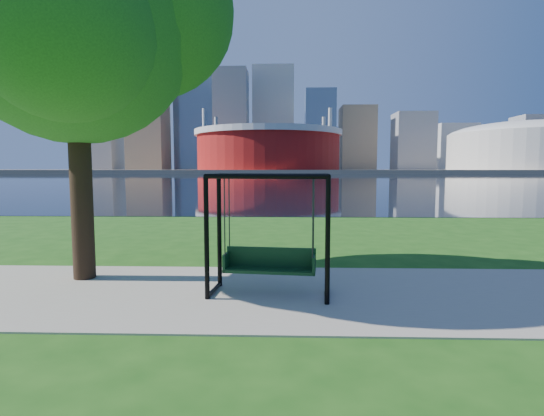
{
  "coord_description": "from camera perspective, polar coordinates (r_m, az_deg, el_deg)",
  "views": [
    {
      "loc": [
        0.03,
        -8.08,
        2.28
      ],
      "look_at": [
        -0.23,
        0.0,
        1.54
      ],
      "focal_mm": 28.0,
      "sensor_mm": 36.0,
      "label": 1
    }
  ],
  "objects": [
    {
      "name": "arena",
      "position": [
        278.37,
        31.15,
        7.28
      ],
      "size": [
        84.0,
        84.0,
        26.56
      ],
      "color": "beige",
      "rests_on": "far_bank"
    },
    {
      "name": "stadium",
      "position": [
        243.58,
        -0.5,
        8.04
      ],
      "size": [
        83.0,
        83.0,
        32.0
      ],
      "color": "maroon",
      "rests_on": "far_bank"
    },
    {
      "name": "swing",
      "position": [
        7.61,
        -0.31,
        -3.96
      ],
      "size": [
        2.24,
        1.15,
        2.2
      ],
      "rotation": [
        0.0,
        0.0,
        -0.1
      ],
      "color": "black",
      "rests_on": "ground"
    },
    {
      "name": "ground",
      "position": [
        8.39,
        1.61,
        -10.54
      ],
      "size": [
        900.0,
        900.0,
        0.0
      ],
      "primitive_type": "plane",
      "color": "#1E5114",
      "rests_on": "ground"
    },
    {
      "name": "park_tree",
      "position": [
        10.03,
        -25.2,
        22.4
      ],
      "size": [
        6.17,
        5.57,
        7.66
      ],
      "color": "black",
      "rests_on": "ground"
    },
    {
      "name": "skyline",
      "position": [
        329.22,
        1.14,
        11.09
      ],
      "size": [
        392.0,
        66.0,
        96.5
      ],
      "color": "gray",
      "rests_on": "far_bank"
    },
    {
      "name": "far_bank",
      "position": [
        314.08,
        1.87,
        5.0
      ],
      "size": [
        900.0,
        228.0,
        2.0
      ],
      "primitive_type": "cube",
      "color": "#937F60",
      "rests_on": "ground"
    },
    {
      "name": "path",
      "position": [
        7.91,
        1.59,
        -11.42
      ],
      "size": [
        120.0,
        4.0,
        0.03
      ],
      "primitive_type": "cube",
      "color": "#9E937F",
      "rests_on": "ground"
    },
    {
      "name": "river",
      "position": [
        110.1,
        1.86,
        4.05
      ],
      "size": [
        900.0,
        180.0,
        0.02
      ],
      "primitive_type": "cube",
      "color": "black",
      "rests_on": "ground"
    }
  ]
}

